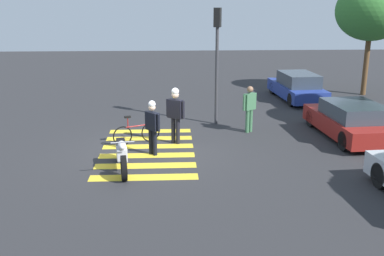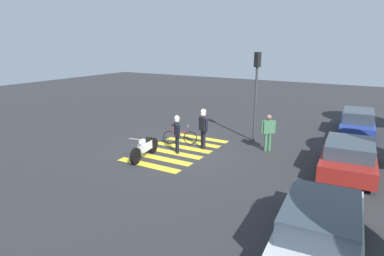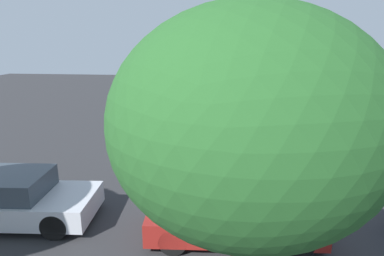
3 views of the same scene
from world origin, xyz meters
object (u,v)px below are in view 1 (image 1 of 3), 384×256
at_px(officer_by_motorcycle, 152,124).
at_px(police_motorcycle, 122,154).
at_px(car_maroon_wagon, 351,121).
at_px(car_blue_hatchback, 297,87).
at_px(leaning_bicycle, 137,133).
at_px(officer_on_foot, 175,111).
at_px(pedestrian_bystander, 250,106).
at_px(traffic_light_pole, 217,48).

bearing_deg(officer_by_motorcycle, police_motorcycle, -32.74).
xyz_separation_m(officer_by_motorcycle, car_maroon_wagon, (-1.50, 6.88, -0.38)).
relative_size(car_blue_hatchback, car_maroon_wagon, 1.02).
xyz_separation_m(police_motorcycle, leaning_bicycle, (-2.43, 0.24, -0.10)).
distance_m(police_motorcycle, car_maroon_wagon, 8.20).
xyz_separation_m(officer_on_foot, pedestrian_bystander, (-1.23, 2.70, -0.14)).
bearing_deg(traffic_light_pole, officer_by_motorcycle, -33.53).
relative_size(police_motorcycle, pedestrian_bystander, 1.30).
distance_m(pedestrian_bystander, car_blue_hatchback, 6.33).
height_order(pedestrian_bystander, car_blue_hatchback, pedestrian_bystander).
xyz_separation_m(leaning_bicycle, officer_by_motorcycle, (1.14, 0.59, 0.62)).
bearing_deg(pedestrian_bystander, officer_on_foot, -65.55).
bearing_deg(traffic_light_pole, officer_on_foot, -33.73).
bearing_deg(police_motorcycle, officer_by_motorcycle, 147.26).
height_order(leaning_bicycle, pedestrian_bystander, pedestrian_bystander).
bearing_deg(car_blue_hatchback, leaning_bicycle, -47.82).
distance_m(car_maroon_wagon, traffic_light_pole, 5.49).
height_order(leaning_bicycle, car_blue_hatchback, car_blue_hatchback).
xyz_separation_m(leaning_bicycle, officer_on_foot, (0.03, 1.31, 0.75)).
bearing_deg(pedestrian_bystander, car_blue_hatchback, 148.74).
bearing_deg(police_motorcycle, car_blue_hatchback, 140.18).
relative_size(pedestrian_bystander, traffic_light_pole, 0.39).
relative_size(police_motorcycle, car_maroon_wagon, 0.52).
xyz_separation_m(officer_on_foot, car_blue_hatchback, (-6.63, 5.98, -0.49)).
bearing_deg(pedestrian_bystander, police_motorcycle, -49.52).
xyz_separation_m(officer_on_foot, officer_by_motorcycle, (1.11, -0.72, -0.13)).
height_order(leaning_bicycle, traffic_light_pole, traffic_light_pole).
height_order(officer_on_foot, car_maroon_wagon, officer_on_foot).
xyz_separation_m(police_motorcycle, officer_on_foot, (-2.40, 1.55, 0.65)).
bearing_deg(car_maroon_wagon, leaning_bicycle, -87.22).
xyz_separation_m(officer_by_motorcycle, car_blue_hatchback, (-7.74, 6.70, -0.36)).
distance_m(officer_by_motorcycle, traffic_light_pole, 4.67).
height_order(car_maroon_wagon, traffic_light_pole, traffic_light_pole).
bearing_deg(car_maroon_wagon, car_blue_hatchback, -178.41).
bearing_deg(police_motorcycle, traffic_light_pole, 146.68).
xyz_separation_m(officer_on_foot, traffic_light_pole, (-2.42, 1.62, 1.82)).
relative_size(officer_on_foot, pedestrian_bystander, 1.12).
bearing_deg(officer_on_foot, car_blue_hatchback, 137.96).
distance_m(officer_on_foot, pedestrian_bystander, 2.97).
bearing_deg(leaning_bicycle, officer_on_foot, 88.75).
relative_size(officer_on_foot, car_maroon_wagon, 0.44).
bearing_deg(officer_on_foot, officer_by_motorcycle, -33.09).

